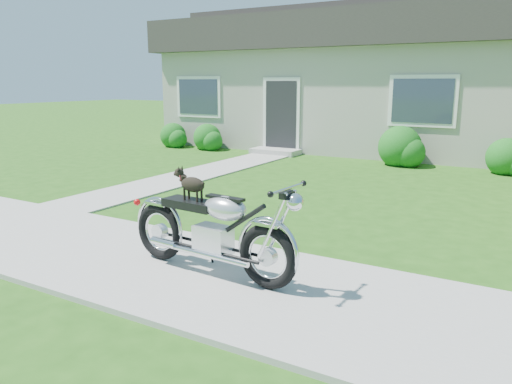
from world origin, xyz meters
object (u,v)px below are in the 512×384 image
potted_plant_left (201,139)px  potted_plant_right (392,148)px  motorcycle_with_dog (213,229)px  house (365,79)px

potted_plant_left → potted_plant_right: (6.06, 0.00, 0.09)m
potted_plant_right → motorcycle_with_dog: motorcycle_with_dog is taller
potted_plant_left → motorcycle_with_dog: bearing=-52.8°
house → potted_plant_left: house is taller
potted_plant_left → motorcycle_with_dog: 10.73m
house → potted_plant_left: 5.69m
potted_plant_left → potted_plant_right: potted_plant_right is taller
potted_plant_left → motorcycle_with_dog: size_ratio=0.29×
potted_plant_right → motorcycle_with_dog: size_ratio=0.37×
motorcycle_with_dog → potted_plant_left: bearing=131.5°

